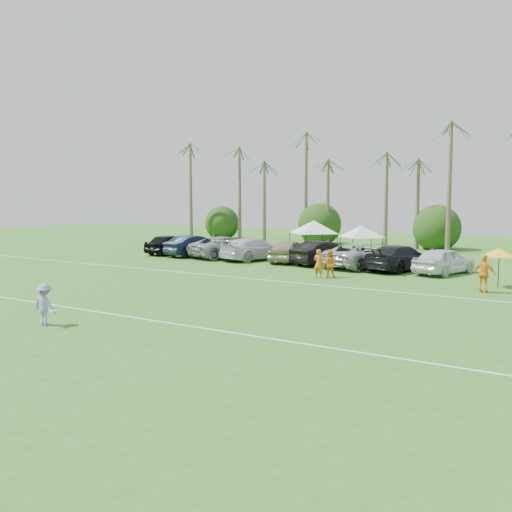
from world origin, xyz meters
The scene contains 29 objects.
ground centered at (0.00, 0.00, 0.00)m, with size 120.00×120.00×0.00m, color #306A20.
field_lines centered at (0.00, 8.00, 0.01)m, with size 80.00×12.10×0.01m.
palm_tree_0 centered at (-22.00, 38.00, 7.48)m, with size 2.40×2.40×8.90m.
palm_tree_1 centered at (-17.00, 38.00, 8.35)m, with size 2.40×2.40×9.90m.
palm_tree_2 centered at (-12.00, 38.00, 9.21)m, with size 2.40×2.40×10.90m.
palm_tree_3 centered at (-8.00, 38.00, 10.06)m, with size 2.40×2.40×11.90m.
palm_tree_4 centered at (-4.00, 38.00, 7.48)m, with size 2.40×2.40×8.90m.
palm_tree_5 centered at (0.00, 38.00, 8.35)m, with size 2.40×2.40×9.90m.
palm_tree_6 centered at (4.00, 38.00, 9.21)m, with size 2.40×2.40×10.90m.
palm_tree_7 centered at (8.00, 38.00, 10.06)m, with size 2.40×2.40×11.90m.
bush_tree_0 centered at (-19.00, 39.00, 1.80)m, with size 4.00×4.00×4.00m.
bush_tree_1 centered at (-6.00, 39.00, 1.80)m, with size 4.00×4.00×4.00m.
bush_tree_2 centered at (6.00, 39.00, 1.80)m, with size 4.00×4.00×4.00m.
sideline_player_a centered at (4.76, 16.47, 0.89)m, with size 0.65×0.43×1.79m, color orange.
sideline_player_b centered at (5.20, 17.07, 0.85)m, with size 0.83×0.64×1.70m, color orange.
sideline_player_c centered at (14.43, 16.24, 1.00)m, with size 1.17×0.49×2.00m, color orange.
canopy_tent_left centered at (-0.45, 26.29, 3.06)m, with size 4.41×4.41×3.57m.
canopy_tent_right centered at (3.31, 27.16, 2.72)m, with size 3.92×3.92×3.17m.
market_umbrella centered at (14.78, 18.46, 1.96)m, with size 1.96×1.96×2.18m.
frisbee_player centered at (1.28, -0.86, 0.82)m, with size 1.27×0.66×1.65m.
parked_car_0 centered at (-12.58, 22.63, 0.87)m, with size 2.06×5.12×1.74m, color black.
parked_car_1 centered at (-9.65, 22.48, 0.87)m, with size 1.85×5.29×1.74m, color black.
parked_car_2 centered at (-6.72, 22.87, 0.87)m, with size 2.89×6.27×1.74m, color #9698A0.
parked_car_3 centered at (-3.79, 22.65, 0.87)m, with size 2.44×6.01×1.74m, color silver.
parked_car_4 centered at (-0.86, 22.88, 0.87)m, with size 2.06×5.12×1.74m, color tan.
parked_car_5 centered at (2.06, 22.78, 0.87)m, with size 1.85×5.29×1.74m, color black.
parked_car_6 centered at (4.99, 22.64, 0.87)m, with size 2.89×6.27×1.74m, color #A8A8A9.
parked_car_7 centered at (7.92, 22.53, 0.87)m, with size 2.44×6.01×1.74m, color black.
parked_car_8 centered at (10.85, 22.38, 0.87)m, with size 2.06×5.12×1.74m, color silver.
Camera 1 is at (19.98, -15.10, 5.09)m, focal length 40.00 mm.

